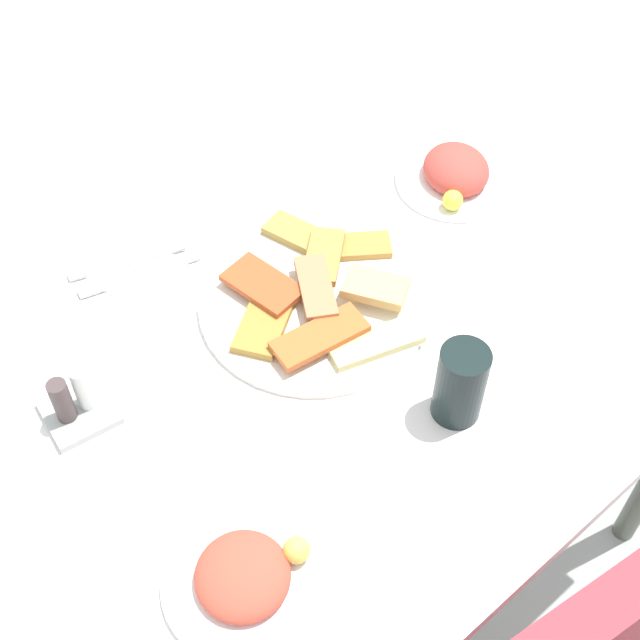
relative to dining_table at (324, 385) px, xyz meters
name	(u,v)px	position (x,y,z in m)	size (l,w,h in m)	color
ground_plane	(323,566)	(0.00, 0.00, -0.64)	(6.00, 6.00, 0.00)	#A5A6A7
dining_table	(324,385)	(0.00, 0.00, 0.00)	(1.18, 0.82, 0.72)	white
pide_platter	(316,298)	(-0.05, -0.08, 0.09)	(0.35, 0.34, 0.05)	white
salad_plate_greens	(455,174)	(-0.40, -0.13, 0.10)	(0.20, 0.20, 0.07)	white
salad_plate_rice	(245,577)	(0.29, 0.20, 0.09)	(0.19, 0.19, 0.04)	white
soda_can	(460,384)	(-0.07, 0.19, 0.14)	(0.07, 0.07, 0.12)	black
paper_napkin	(134,269)	(0.12, -0.31, 0.08)	(0.12, 0.12, 0.00)	white
fork	(127,261)	(0.12, -0.33, 0.08)	(0.18, 0.02, 0.01)	silver
spoon	(140,274)	(0.12, -0.29, 0.08)	(0.19, 0.02, 0.01)	silver
condiment_caddy	(76,403)	(0.32, -0.13, 0.10)	(0.10, 0.10, 0.09)	#B2B2B7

